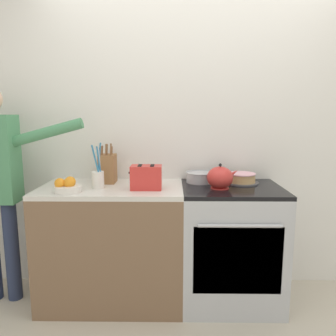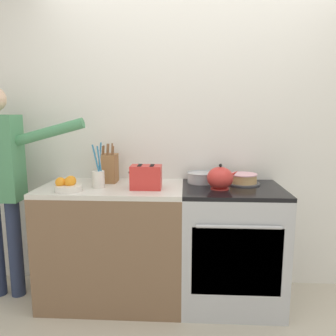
% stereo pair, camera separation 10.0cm
% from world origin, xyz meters
% --- Properties ---
extents(ground_plane, '(16.00, 16.00, 0.00)m').
position_xyz_m(ground_plane, '(0.00, 0.00, 0.00)').
color(ground_plane, beige).
extents(wall_back, '(8.00, 0.04, 2.60)m').
position_xyz_m(wall_back, '(0.00, 0.63, 1.30)').
color(wall_back, silver).
rests_on(wall_back, ground_plane).
extents(counter_cabinet, '(1.09, 0.61, 0.93)m').
position_xyz_m(counter_cabinet, '(-0.65, 0.31, 0.46)').
color(counter_cabinet, brown).
rests_on(counter_cabinet, ground_plane).
extents(stove_range, '(0.76, 0.65, 0.93)m').
position_xyz_m(stove_range, '(0.27, 0.30, 0.46)').
color(stove_range, '#B7BABF').
rests_on(stove_range, ground_plane).
extents(layer_cake, '(0.26, 0.26, 0.08)m').
position_xyz_m(layer_cake, '(0.37, 0.44, 0.97)').
color(layer_cake, '#4C4C51').
rests_on(layer_cake, stove_range).
extents(tea_kettle, '(0.24, 0.19, 0.19)m').
position_xyz_m(tea_kettle, '(0.17, 0.25, 1.01)').
color(tea_kettle, red).
rests_on(tea_kettle, stove_range).
extents(mixing_bowl, '(0.23, 0.23, 0.09)m').
position_xyz_m(mixing_bowl, '(0.04, 0.47, 0.97)').
color(mixing_bowl, '#B7BABF').
rests_on(mixing_bowl, stove_range).
extents(knife_block, '(0.13, 0.16, 0.32)m').
position_xyz_m(knife_block, '(-0.70, 0.45, 1.05)').
color(knife_block, olive).
rests_on(knife_block, counter_cabinet).
extents(utensil_crock, '(0.09, 0.09, 0.34)m').
position_xyz_m(utensil_crock, '(-0.74, 0.25, 1.01)').
color(utensil_crock, silver).
rests_on(utensil_crock, counter_cabinet).
extents(fruit_bowl, '(0.19, 0.19, 0.11)m').
position_xyz_m(fruit_bowl, '(-0.93, 0.13, 0.97)').
color(fruit_bowl, silver).
rests_on(fruit_bowl, counter_cabinet).
extents(toaster, '(0.24, 0.14, 0.18)m').
position_xyz_m(toaster, '(-0.38, 0.23, 1.02)').
color(toaster, red).
rests_on(toaster, counter_cabinet).
extents(person_baker, '(0.94, 0.20, 1.68)m').
position_xyz_m(person_baker, '(-1.53, 0.30, 1.01)').
color(person_baker, '#283351').
rests_on(person_baker, ground_plane).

